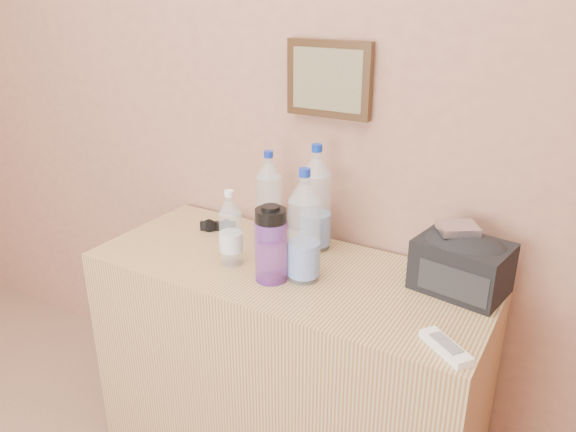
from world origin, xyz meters
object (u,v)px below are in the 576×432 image
(dresser, at_px, (287,370))
(nalgene_bottle, at_px, (271,244))
(pet_large_c, at_px, (269,202))
(toiletry_bag, at_px, (462,263))
(pet_small, at_px, (231,232))
(ac_remote, at_px, (446,347))
(foil_packet, at_px, (458,228))
(sunglasses, at_px, (218,226))
(pet_large_b, at_px, (316,204))
(pet_large_d, at_px, (304,232))

(dresser, bearing_deg, nalgene_bottle, -91.12)
(pet_large_c, distance_m, toiletry_bag, 0.69)
(pet_small, distance_m, nalgene_bottle, 0.18)
(ac_remote, height_order, toiletry_bag, toiletry_bag)
(pet_large_c, relative_size, foil_packet, 3.00)
(pet_large_c, xyz_separation_m, toiletry_bag, (0.69, -0.01, -0.06))
(foil_packet, bearing_deg, sunglasses, -178.31)
(pet_small, relative_size, nalgene_bottle, 1.04)
(pet_large_c, xyz_separation_m, nalgene_bottle, (0.16, -0.24, -0.03))
(pet_large_b, xyz_separation_m, pet_small, (-0.18, -0.25, -0.05))
(pet_small, bearing_deg, ac_remote, -9.38)
(pet_large_c, xyz_separation_m, pet_small, (-0.01, -0.22, -0.04))
(pet_large_b, distance_m, nalgene_bottle, 0.28)
(sunglasses, relative_size, ac_remote, 0.85)
(pet_large_c, xyz_separation_m, pet_large_d, (0.25, -0.19, 0.01))
(pet_large_b, height_order, nalgene_bottle, pet_large_b)
(pet_large_d, bearing_deg, dresser, 154.66)
(ac_remote, bearing_deg, pet_small, -152.92)
(pet_large_c, height_order, sunglasses, pet_large_c)
(dresser, xyz_separation_m, pet_large_d, (0.08, -0.04, 0.57))
(sunglasses, bearing_deg, pet_large_d, -49.37)
(dresser, xyz_separation_m, pet_small, (-0.17, -0.07, 0.53))
(pet_large_c, height_order, foil_packet, pet_large_c)
(sunglasses, relative_size, foil_packet, 1.21)
(nalgene_bottle, bearing_deg, pet_large_b, 88.05)
(sunglasses, xyz_separation_m, toiletry_bag, (0.90, 0.01, 0.07))
(toiletry_bag, bearing_deg, pet_small, -154.30)
(dresser, distance_m, toiletry_bag, 0.74)
(pet_large_c, bearing_deg, ac_remote, -24.76)
(pet_large_d, height_order, sunglasses, pet_large_d)
(dresser, relative_size, pet_large_b, 3.53)
(pet_large_c, bearing_deg, sunglasses, -174.64)
(foil_packet, bearing_deg, nalgene_bottle, -153.41)
(ac_remote, bearing_deg, sunglasses, -162.06)
(nalgene_bottle, bearing_deg, foil_packet, 26.59)
(nalgene_bottle, relative_size, sunglasses, 1.84)
(pet_large_c, bearing_deg, dresser, -42.79)
(pet_large_c, relative_size, pet_small, 1.31)
(dresser, relative_size, toiletry_bag, 5.03)
(pet_small, xyz_separation_m, sunglasses, (-0.21, 0.20, -0.10))
(nalgene_bottle, bearing_deg, dresser, 88.88)
(pet_large_d, relative_size, sunglasses, 2.69)
(dresser, height_order, pet_large_d, pet_large_d)
(pet_large_d, xyz_separation_m, toiletry_bag, (0.44, 0.18, -0.07))
(dresser, height_order, pet_large_b, pet_large_b)
(pet_large_c, bearing_deg, toiletry_bag, -0.91)
(nalgene_bottle, height_order, sunglasses, nalgene_bottle)
(pet_large_b, distance_m, ac_remote, 0.70)
(ac_remote, relative_size, toiletry_bag, 0.60)
(pet_large_b, bearing_deg, dresser, -92.37)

